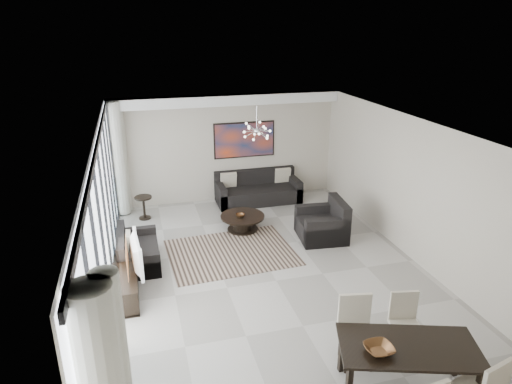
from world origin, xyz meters
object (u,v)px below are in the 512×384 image
object	(u,v)px
sofa_main	(258,191)
dining_table	(408,351)
television	(132,254)
coffee_table	(243,222)
tv_console	(126,284)

from	to	relation	value
sofa_main	dining_table	bearing A→B (deg)	-89.75
television	coffee_table	bearing A→B (deg)	-55.14
tv_console	television	distance (m)	0.56
tv_console	dining_table	bearing A→B (deg)	-43.35
coffee_table	dining_table	distance (m)	5.57
tv_console	dining_table	world-z (taller)	dining_table
coffee_table	television	world-z (taller)	television
sofa_main	dining_table	world-z (taller)	sofa_main
sofa_main	television	size ratio (longest dim) A/B	2.14
sofa_main	dining_table	distance (m)	7.18
sofa_main	tv_console	bearing A→B (deg)	-132.76
coffee_table	dining_table	size ratio (longest dim) A/B	0.53
tv_console	television	world-z (taller)	television
sofa_main	television	xyz separation A→B (m)	(-3.37, -3.74, 0.49)
television	dining_table	size ratio (longest dim) A/B	0.54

